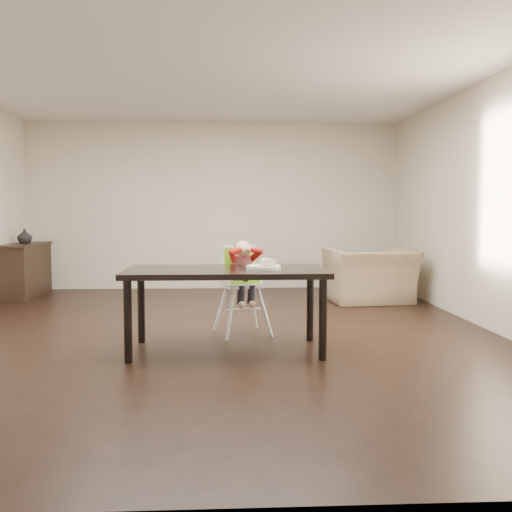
{
  "coord_description": "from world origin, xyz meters",
  "views": [
    {
      "loc": [
        0.21,
        -5.85,
        1.27
      ],
      "look_at": [
        0.49,
        -0.33,
        0.83
      ],
      "focal_mm": 40.0,
      "sensor_mm": 36.0,
      "label": 1
    }
  ],
  "objects_px": {
    "high_chair": "(242,268)",
    "sideboard": "(25,270)",
    "dining_table": "(226,278)",
    "armchair": "(370,266)"
  },
  "relations": [
    {
      "from": "high_chair",
      "to": "sideboard",
      "type": "height_order",
      "value": "high_chair"
    },
    {
      "from": "dining_table",
      "to": "high_chair",
      "type": "bearing_deg",
      "value": 77.75
    },
    {
      "from": "high_chair",
      "to": "armchair",
      "type": "xyz_separation_m",
      "value": [
        1.84,
        1.96,
        -0.18
      ]
    },
    {
      "from": "high_chair",
      "to": "sideboard",
      "type": "xyz_separation_m",
      "value": [
        -3.14,
        2.7,
        -0.28
      ]
    },
    {
      "from": "armchair",
      "to": "high_chair",
      "type": "bearing_deg",
      "value": 41.54
    },
    {
      "from": "sideboard",
      "to": "high_chair",
      "type": "bearing_deg",
      "value": -40.75
    },
    {
      "from": "dining_table",
      "to": "high_chair",
      "type": "height_order",
      "value": "high_chair"
    },
    {
      "from": "dining_table",
      "to": "high_chair",
      "type": "xyz_separation_m",
      "value": [
        0.16,
        0.73,
        0.01
      ]
    },
    {
      "from": "armchair",
      "to": "sideboard",
      "type": "distance_m",
      "value": 5.04
    },
    {
      "from": "dining_table",
      "to": "sideboard",
      "type": "height_order",
      "value": "sideboard"
    }
  ]
}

